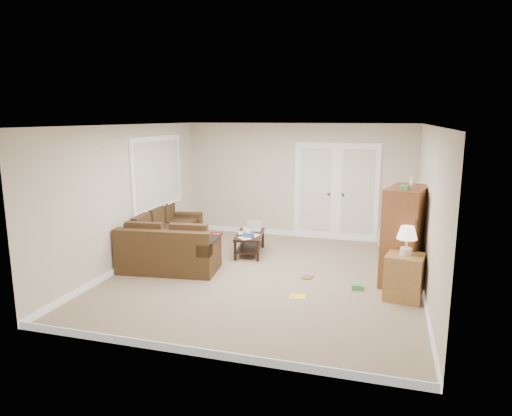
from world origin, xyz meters
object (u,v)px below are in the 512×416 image
(coffee_table, at_px, (250,243))
(side_cabinet, at_px, (405,273))
(tv_armoire, at_px, (405,235))
(sectional_sofa, at_px, (168,243))

(coffee_table, distance_m, side_cabinet, 3.22)
(tv_armoire, height_order, side_cabinet, tv_armoire)
(sectional_sofa, distance_m, coffee_table, 1.57)
(side_cabinet, bearing_deg, coffee_table, 162.05)
(tv_armoire, bearing_deg, sectional_sofa, -166.68)
(tv_armoire, distance_m, side_cabinet, 0.80)
(tv_armoire, bearing_deg, coffee_table, 177.74)
(coffee_table, relative_size, tv_armoire, 0.63)
(coffee_table, distance_m, tv_armoire, 2.99)
(tv_armoire, relative_size, side_cabinet, 1.53)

